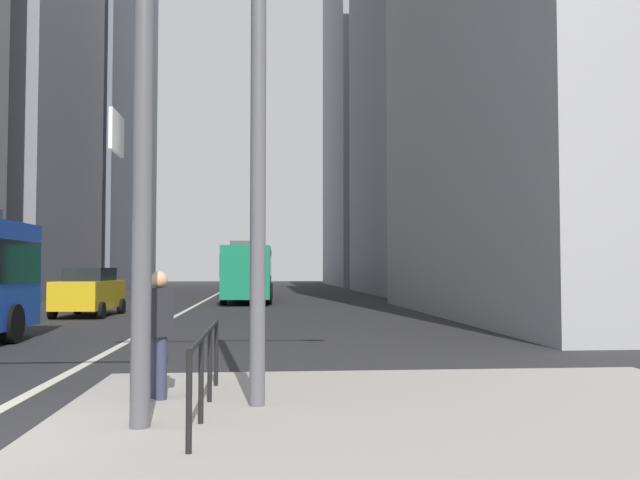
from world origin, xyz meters
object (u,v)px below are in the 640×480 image
at_px(car_receding_near, 251,281).
at_px(city_bus_red_receding, 249,270).
at_px(car_oncoming_mid, 89,291).
at_px(pedestrian_waiting, 159,327).
at_px(street_lamp_post, 259,7).

bearing_deg(car_receding_near, city_bus_red_receding, -89.35).
height_order(car_oncoming_mid, pedestrian_waiting, car_oncoming_mid).
relative_size(car_oncoming_mid, pedestrian_waiting, 2.63).
xyz_separation_m(city_bus_red_receding, street_lamp_post, (0.74, -30.76, 3.45)).
distance_m(city_bus_red_receding, car_oncoming_mid, 13.18).
height_order(city_bus_red_receding, pedestrian_waiting, city_bus_red_receding).
relative_size(city_bus_red_receding, car_oncoming_mid, 2.45).
relative_size(car_receding_near, pedestrian_waiting, 2.47).
relative_size(city_bus_red_receding, street_lamp_post, 1.38).
distance_m(city_bus_red_receding, car_receding_near, 11.74).
xyz_separation_m(city_bus_red_receding, car_receding_near, (-0.13, 11.71, -0.85)).
height_order(city_bus_red_receding, car_receding_near, city_bus_red_receding).
height_order(car_receding_near, street_lamp_post, street_lamp_post).
height_order(street_lamp_post, pedestrian_waiting, street_lamp_post).
distance_m(car_receding_near, pedestrian_waiting, 41.92).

